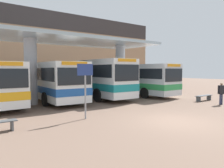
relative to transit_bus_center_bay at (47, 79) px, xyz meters
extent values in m
plane|color=#755B4C|center=(2.23, -12.00, -1.76)|extent=(100.00, 100.00, 0.00)
cube|color=#9E7A5B|center=(2.23, 10.27, 3.51)|extent=(40.00, 0.50, 10.54)
cube|color=#332D2D|center=(2.23, 10.27, 7.58)|extent=(40.00, 0.58, 2.40)
cylinder|color=silver|center=(-2.01, -2.28, 0.69)|extent=(0.91, 0.91, 4.89)
cylinder|color=silver|center=(6.46, -2.28, 0.69)|extent=(0.91, 0.91, 4.89)
cube|color=#9EB2BC|center=(2.23, -2.28, 3.25)|extent=(13.47, 5.87, 0.24)
cube|color=black|center=(-4.33, -5.87, 0.35)|extent=(2.30, 0.11, 1.08)
cube|color=orange|center=(-4.33, -5.87, 1.16)|extent=(1.75, 0.09, 0.22)
cylinder|color=black|center=(-3.13, -3.67, -1.22)|extent=(0.30, 1.09, 1.08)
cylinder|color=black|center=(-3.26, 2.92, -1.22)|extent=(0.30, 1.09, 1.08)
cube|color=white|center=(0.00, 0.01, -0.02)|extent=(3.09, 12.07, 2.82)
cube|color=black|center=(0.00, 0.01, 0.51)|extent=(3.11, 11.59, 0.90)
cube|color=#1E519E|center=(0.00, 0.01, -0.66)|extent=(3.14, 12.11, 0.51)
cube|color=black|center=(-0.28, -6.00, 0.40)|extent=(2.34, 0.17, 1.13)
cube|color=orange|center=(-0.28, -6.00, 1.25)|extent=(1.78, 0.13, 0.22)
cylinder|color=black|center=(-1.44, -3.64, -1.26)|extent=(0.33, 1.02, 1.01)
cylinder|color=black|center=(1.10, -3.75, -1.26)|extent=(0.33, 1.02, 1.01)
cylinder|color=black|center=(-1.12, 3.36, -1.26)|extent=(0.33, 1.02, 1.01)
cylinder|color=black|center=(1.42, 3.24, -1.26)|extent=(0.33, 1.02, 1.01)
cube|color=white|center=(3.99, -0.47, 0.14)|extent=(2.72, 11.81, 3.09)
cube|color=black|center=(3.99, -0.47, 0.73)|extent=(2.75, 11.34, 0.99)
cube|color=teal|center=(3.99, -0.47, -0.55)|extent=(2.77, 11.85, 0.56)
cube|color=black|center=(3.86, -6.38, 0.60)|extent=(2.27, 0.11, 1.23)
cube|color=orange|center=(3.86, -6.38, 1.54)|extent=(1.73, 0.09, 0.22)
cylinder|color=black|center=(2.68, -4.09, -1.21)|extent=(0.30, 1.10, 1.10)
cylinder|color=black|center=(5.14, -4.14, -1.21)|extent=(0.30, 1.10, 1.10)
cylinder|color=black|center=(2.83, 2.79, -1.21)|extent=(0.30, 1.10, 1.10)
cylinder|color=black|center=(5.30, 2.74, -1.21)|extent=(0.30, 1.10, 1.10)
cube|color=silver|center=(8.45, -1.15, -0.05)|extent=(2.74, 11.68, 2.79)
cube|color=black|center=(8.45, -1.15, 0.48)|extent=(2.77, 11.22, 0.89)
cube|color=#2D934C|center=(8.45, -1.15, -0.68)|extent=(2.79, 11.72, 0.50)
cube|color=black|center=(8.59, -6.99, 0.37)|extent=(2.27, 0.11, 1.12)
cube|color=orange|center=(8.59, -6.99, 1.21)|extent=(1.73, 0.09, 0.22)
cylinder|color=black|center=(7.30, -4.78, -1.28)|extent=(0.30, 0.98, 0.97)
cylinder|color=black|center=(9.77, -4.72, -1.28)|extent=(0.30, 0.98, 0.97)
cylinder|color=black|center=(7.14, 2.02, -1.28)|extent=(0.30, 0.98, 0.97)
cylinder|color=black|center=(9.61, 2.08, -1.28)|extent=(0.30, 0.98, 0.97)
cube|color=#4C5156|center=(-4.76, -8.87, -1.55)|extent=(0.07, 0.37, 0.42)
cube|color=#4C5156|center=(10.12, -8.87, -1.32)|extent=(1.96, 0.44, 0.04)
cube|color=#4C5156|center=(9.33, -8.87, -1.55)|extent=(0.07, 0.37, 0.42)
cube|color=#4C5156|center=(10.90, -8.87, -1.55)|extent=(0.07, 0.37, 0.42)
cylinder|color=gray|center=(-1.13, -8.84, -0.61)|extent=(0.09, 0.09, 2.30)
cube|color=navy|center=(-1.13, -8.84, 0.84)|extent=(0.90, 0.06, 0.60)
cylinder|color=#333856|center=(9.24, -10.69, -1.37)|extent=(0.15, 0.15, 0.78)
cylinder|color=#333856|center=(9.38, -10.75, -1.37)|extent=(0.15, 0.15, 0.78)
cube|color=black|center=(9.31, -10.72, -0.65)|extent=(0.48, 0.39, 0.65)
sphere|color=#89664C|center=(9.31, -10.72, -0.23)|extent=(0.18, 0.18, 0.18)
cylinder|color=black|center=(9.08, -10.61, -0.64)|extent=(0.11, 0.11, 0.56)
cylinder|color=black|center=(9.54, -10.83, -0.64)|extent=(0.11, 0.11, 0.56)
camera|label=1|loc=(-6.78, -18.83, 0.84)|focal=35.00mm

